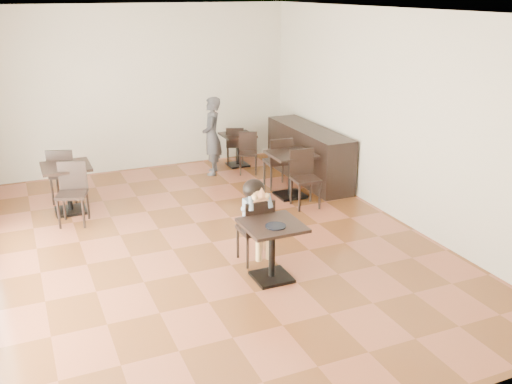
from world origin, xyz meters
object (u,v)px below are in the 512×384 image
adult_patron (212,136)px  cafe_table_left (68,189)px  chair_left_a (64,174)px  chair_left_b (72,195)px  chair_back_a (235,145)px  chair_mid_b (306,180)px  cafe_table_mid (291,175)px  chair_back_b (248,154)px  child (254,221)px  cafe_table_back (238,150)px  child_table (272,251)px  chair_mid_a (277,162)px  child_chair (255,230)px

adult_patron → cafe_table_left: 3.01m
chair_left_a → chair_left_b: same height
chair_left_b → cafe_table_left: bearing=107.9°
chair_back_a → chair_mid_b: bearing=115.6°
adult_patron → chair_back_a: (0.65, 0.44, -0.36)m
cafe_table_mid → cafe_table_left: bearing=168.0°
chair_mid_b → chair_back_b: size_ratio=1.19×
chair_back_b → chair_left_b: bearing=-137.4°
adult_patron → chair_back_b: adult_patron is taller
chair_left_a → cafe_table_mid: bearing=178.0°
child → chair_mid_b: bearing=43.9°
child → adult_patron: adult_patron is taller
chair_left_a → chair_back_b: (3.47, 0.20, -0.08)m
cafe_table_back → chair_back_b: size_ratio=0.83×
cafe_table_mid → chair_left_b: size_ratio=0.83×
child_table → child: bearing=90.0°
adult_patron → cafe_table_back: 0.83m
cafe_table_back → chair_left_b: (-3.47, -1.85, 0.15)m
cafe_table_back → chair_mid_a: size_ratio=0.70×
chair_mid_b → chair_left_b: (-3.64, 0.77, 0.00)m
child_chair → chair_back_a: child_chair is taller
chair_mid_b → chair_left_a: size_ratio=1.00×
cafe_table_back → chair_back_a: bearing=90.0°
chair_mid_b → chair_left_b: bearing=172.4°
child_chair → cafe_table_left: (-2.07, 2.83, -0.06)m
chair_left_b → chair_back_a: (3.47, 1.99, -0.08)m
child → chair_back_a: bearing=71.9°
child_chair → chair_left_a: 3.97m
child_table → adult_patron: 4.46m
cafe_table_left → cafe_table_back: cafe_table_left is taller
chair_left_b → cafe_table_mid: bearing=14.4°
child_chair → cafe_table_left: 3.51m
child_chair → cafe_table_mid: child_chair is taller
chair_mid_b → cafe_table_left: bearing=164.4°
chair_back_a → child_table: bearing=95.9°
child_table → chair_mid_a: size_ratio=0.79×
adult_patron → chair_left_b: bearing=-39.2°
chair_left_a → chair_back_a: bearing=-147.7°
cafe_table_mid → cafe_table_left: cafe_table_left is taller
chair_mid_a → chair_left_b: (-3.64, -0.33, 0.00)m
adult_patron → chair_left_a: adult_patron is taller
child_table → chair_back_b: chair_back_b is taller
cafe_table_back → chair_left_a: (-3.47, -0.75, 0.15)m
chair_mid_b → cafe_table_back: bearing=98.1°
cafe_table_mid → chair_back_a: bearing=94.4°
chair_mid_b → chair_back_b: chair_mid_b is taller
cafe_table_left → chair_left_a: 0.56m
cafe_table_left → child: bearing=-53.8°
chair_mid_a → chair_left_b: bearing=9.5°
chair_left_b → chair_back_b: (3.47, 1.30, -0.08)m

